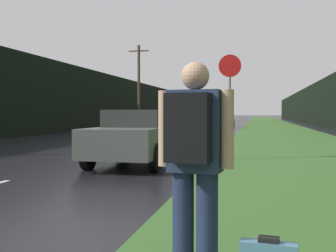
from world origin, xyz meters
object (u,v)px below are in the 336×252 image
at_px(hitchhiker_with_backpack, 194,158).
at_px(car_passing_far, 224,121).
at_px(car_oncoming, 196,119).
at_px(car_passing_near, 137,136).
at_px(delivery_truck, 219,111).
at_px(stop_sign, 230,96).

bearing_deg(hitchhiker_with_backpack, car_passing_far, 100.91).
height_order(car_passing_far, car_oncoming, car_oncoming).
height_order(car_passing_near, car_oncoming, car_passing_near).
bearing_deg(hitchhiker_with_backpack, car_oncoming, 104.91).
relative_size(car_passing_near, delivery_truck, 0.58).
relative_size(hitchhiker_with_backpack, car_passing_far, 0.42).
xyz_separation_m(stop_sign, delivery_truck, (-6.06, 65.46, -0.10)).
distance_m(car_oncoming, delivery_truck, 30.06).
xyz_separation_m(car_passing_near, car_passing_far, (0.00, 30.09, -0.07)).
distance_m(car_passing_near, car_passing_far, 30.09).
xyz_separation_m(stop_sign, car_passing_near, (-2.39, -1.77, -1.16)).
xyz_separation_m(car_oncoming, delivery_truck, (-0.00, 30.04, 1.12)).
bearing_deg(delivery_truck, stop_sign, -84.71).
relative_size(hitchhiker_with_backpack, delivery_truck, 0.24).
height_order(car_passing_far, delivery_truck, delivery_truck).
distance_m(stop_sign, hitchhiker_with_backpack, 9.49).
distance_m(hitchhiker_with_backpack, delivery_truck, 75.19).
bearing_deg(stop_sign, car_oncoming, 99.71).
bearing_deg(delivery_truck, car_passing_near, -86.87).
relative_size(car_passing_far, car_oncoming, 1.04).
bearing_deg(car_passing_far, delivery_truck, -84.35).
bearing_deg(stop_sign, hitchhiker_with_backpack, -88.07).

